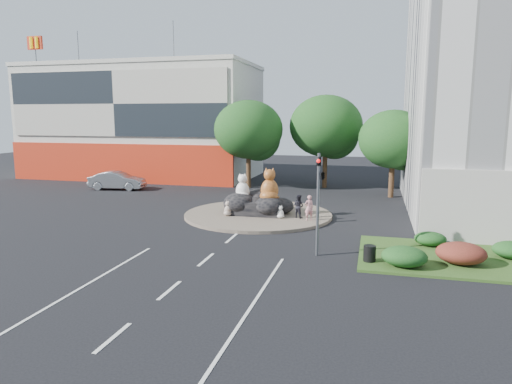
# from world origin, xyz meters

# --- Properties ---
(ground) EXTENTS (120.00, 120.00, 0.00)m
(ground) POSITION_xyz_m (0.00, 0.00, 0.00)
(ground) COLOR black
(ground) RESTS_ON ground
(roundabout_island) EXTENTS (10.00, 10.00, 0.20)m
(roundabout_island) POSITION_xyz_m (0.00, 10.00, 0.10)
(roundabout_island) COLOR brown
(roundabout_island) RESTS_ON ground
(rock_plinth) EXTENTS (3.20, 2.60, 0.90)m
(rock_plinth) POSITION_xyz_m (0.00, 10.00, 0.65)
(rock_plinth) COLOR black
(rock_plinth) RESTS_ON roundabout_island
(shophouse_block) EXTENTS (25.20, 12.30, 17.40)m
(shophouse_block) POSITION_xyz_m (-18.00, 27.91, 6.18)
(shophouse_block) COLOR beige
(shophouse_block) RESTS_ON ground
(grass_verge) EXTENTS (10.00, 6.00, 0.12)m
(grass_verge) POSITION_xyz_m (12.00, 3.00, 0.06)
(grass_verge) COLOR #244416
(grass_verge) RESTS_ON ground
(tree_left) EXTENTS (6.46, 6.46, 8.27)m
(tree_left) POSITION_xyz_m (-3.93, 22.06, 5.25)
(tree_left) COLOR #382314
(tree_left) RESTS_ON ground
(tree_mid) EXTENTS (6.84, 6.84, 8.76)m
(tree_mid) POSITION_xyz_m (3.07, 24.06, 5.56)
(tree_mid) COLOR #382314
(tree_mid) RESTS_ON ground
(tree_right) EXTENTS (5.70, 5.70, 7.30)m
(tree_right) POSITION_xyz_m (9.07, 20.06, 4.63)
(tree_right) COLOR #382314
(tree_right) RESTS_ON ground
(hedge_near_green) EXTENTS (2.00, 1.60, 0.90)m
(hedge_near_green) POSITION_xyz_m (9.00, 1.00, 0.57)
(hedge_near_green) COLOR #133E18
(hedge_near_green) RESTS_ON grass_verge
(hedge_red) EXTENTS (2.20, 1.76, 0.99)m
(hedge_red) POSITION_xyz_m (11.50, 2.00, 0.61)
(hedge_red) COLOR #4E2114
(hedge_red) RESTS_ON grass_verge
(hedge_back_green) EXTENTS (1.60, 1.28, 0.72)m
(hedge_back_green) POSITION_xyz_m (10.50, 4.80, 0.48)
(hedge_back_green) COLOR #133E18
(hedge_back_green) RESTS_ON grass_verge
(traffic_light) EXTENTS (0.44, 1.24, 5.00)m
(traffic_light) POSITION_xyz_m (5.10, 2.00, 3.62)
(traffic_light) COLOR #595B60
(traffic_light) RESTS_ON ground
(street_lamp) EXTENTS (2.34, 0.22, 8.06)m
(street_lamp) POSITION_xyz_m (12.82, 8.00, 4.55)
(street_lamp) COLOR #595B60
(street_lamp) RESTS_ON ground
(cat_white) EXTENTS (1.19, 1.06, 1.84)m
(cat_white) POSITION_xyz_m (-1.07, 9.91, 2.02)
(cat_white) COLOR silver
(cat_white) RESTS_ON rock_plinth
(cat_tabby) EXTENTS (1.49, 1.33, 2.28)m
(cat_tabby) POSITION_xyz_m (0.85, 9.74, 2.24)
(cat_tabby) COLOR #AB6523
(cat_tabby) RESTS_ON rock_plinth
(kitten_calico) EXTENTS (0.81, 0.78, 1.03)m
(kitten_calico) POSITION_xyz_m (-1.76, 8.75, 0.71)
(kitten_calico) COLOR silver
(kitten_calico) RESTS_ON roundabout_island
(kitten_white) EXTENTS (0.62, 0.58, 0.85)m
(kitten_white) POSITION_xyz_m (1.78, 8.89, 0.62)
(kitten_white) COLOR silver
(kitten_white) RESTS_ON roundabout_island
(pedestrian_pink) EXTENTS (0.70, 0.62, 1.60)m
(pedestrian_pink) POSITION_xyz_m (3.65, 8.76, 1.00)
(pedestrian_pink) COLOR #C17D83
(pedestrian_pink) RESTS_ON roundabout_island
(pedestrian_dark) EXTENTS (0.93, 0.85, 1.53)m
(pedestrian_dark) POSITION_xyz_m (2.89, 9.28, 0.97)
(pedestrian_dark) COLOR black
(pedestrian_dark) RESTS_ON roundabout_island
(parked_car) EXTENTS (5.31, 2.50, 1.68)m
(parked_car) POSITION_xyz_m (-15.58, 17.90, 0.84)
(parked_car) COLOR #989B9F
(parked_car) RESTS_ON ground
(litter_bin) EXTENTS (0.64, 0.64, 0.74)m
(litter_bin) POSITION_xyz_m (7.50, 1.35, 0.49)
(litter_bin) COLOR black
(litter_bin) RESTS_ON grass_verge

